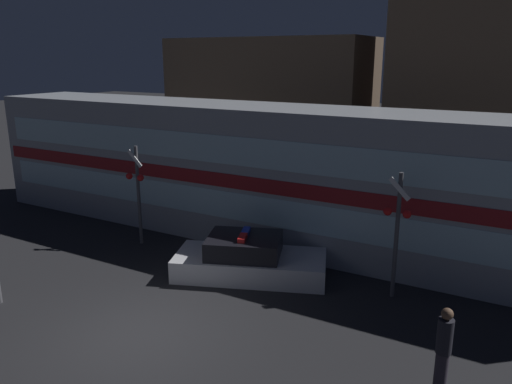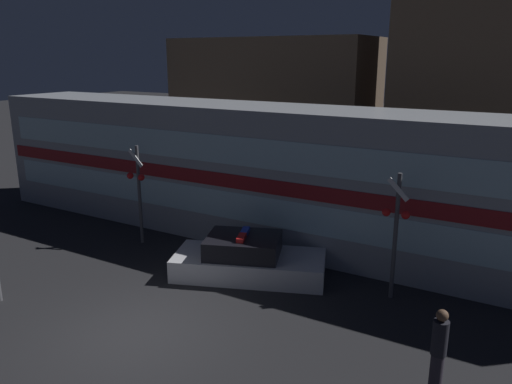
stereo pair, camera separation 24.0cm
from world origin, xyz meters
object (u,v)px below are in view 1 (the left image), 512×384
object	(u,v)px
police_car	(249,260)
pedestrian	(443,349)
crossing_signal_near	(397,227)
train	(261,173)

from	to	relation	value
police_car	pedestrian	bearing A→B (deg)	-45.92
police_car	crossing_signal_near	world-z (taller)	crossing_signal_near
crossing_signal_near	pedestrian	bearing A→B (deg)	-62.18
train	police_car	bearing A→B (deg)	-67.00
pedestrian	train	bearing A→B (deg)	140.44
train	pedestrian	bearing A→B (deg)	-39.56
police_car	pedestrian	xyz separation A→B (m)	(5.73, -2.68, 0.41)
train	pedestrian	world-z (taller)	train
police_car	crossing_signal_near	bearing A→B (deg)	-10.93
pedestrian	crossing_signal_near	xyz separation A→B (m)	(-1.78, 3.37, 1.06)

